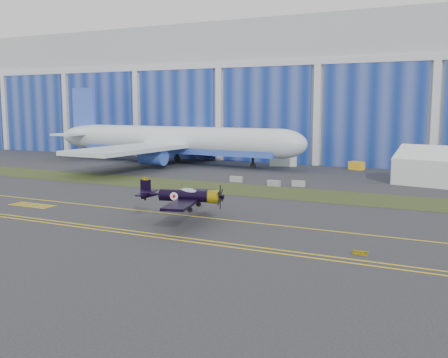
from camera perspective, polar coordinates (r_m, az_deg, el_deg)
The scene contains 17 objects.
ground at distance 62.42m, azimuth -3.13°, elevation -3.00°, with size 260.00×260.00×0.00m, color #323438.
grass_median at distance 74.71m, azimuth 2.19°, elevation -1.17°, with size 260.00×10.00×0.02m, color #475128.
hangar at distance 128.69m, azimuth 13.05°, elevation 9.11°, with size 220.00×45.70×30.00m.
taxiway_centreline at distance 58.21m, azimuth -5.57°, elevation -3.82°, with size 200.00×0.20×0.02m, color yellow.
edge_line_near at distance 50.62m, azimuth -11.32°, elevation -5.72°, with size 80.00×0.20×0.02m, color yellow.
edge_line_far at distance 51.39m, azimuth -10.64°, elevation -5.49°, with size 80.00×0.20×0.02m, color yellow.
hold_short_ladder at distance 67.22m, azimuth -20.15°, elevation -2.68°, with size 6.00×2.40×0.02m, color yellow, non-canonical shape.
guard_board_right at distance 43.64m, azimuth 14.61°, elevation -7.80°, with size 1.20×0.15×0.35m, color yellow.
warbird at distance 53.54m, azimuth -4.31°, elevation -1.82°, with size 12.49×13.99×3.55m.
jetliner at distance 108.17m, azimuth -5.21°, elevation 7.44°, with size 65.25×56.10×21.98m.
tent at distance 85.83m, azimuth 22.79°, elevation 1.40°, with size 14.57×11.91×5.99m.
shipping_container at distance 105.30m, azimuth 6.47°, elevation 2.05°, with size 5.30×2.12×2.30m, color silver.
tug at distance 101.47m, azimuth 14.23°, elevation 1.42°, with size 2.64×1.65×1.54m, color yellow.
cart at distance 131.68m, azimuth -16.03°, elevation 2.71°, with size 1.98×1.19×1.19m, color #F6CED3.
barrier_a at distance 82.35m, azimuth 1.33°, elevation -0.02°, with size 2.00×0.60×0.90m, color #9B9D99.
barrier_b at distance 78.25m, azimuth 5.46°, elevation -0.47°, with size 2.00×0.60×0.90m, color gray.
barrier_c at distance 78.41m, azimuth 8.12°, elevation -0.50°, with size 2.00×0.60×0.90m, color #919B94.
Camera 1 is at (30.41, -53.22, 11.79)m, focal length 42.00 mm.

